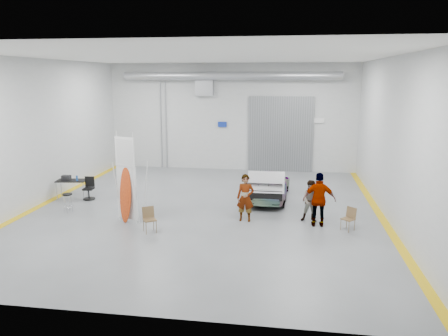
# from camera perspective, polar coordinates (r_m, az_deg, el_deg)

# --- Properties ---
(ground) EXTENTS (16.00, 16.00, 0.00)m
(ground) POSITION_cam_1_polar(r_m,az_deg,el_deg) (17.62, -2.57, -5.52)
(ground) COLOR slate
(ground) RESTS_ON ground
(room_shell) EXTENTS (14.02, 16.18, 6.01)m
(room_shell) POSITION_cam_1_polar(r_m,az_deg,el_deg) (19.00, -0.66, 8.29)
(room_shell) COLOR #B9BCBE
(room_shell) RESTS_ON ground
(sedan_car) EXTENTS (1.92, 4.34, 1.24)m
(sedan_car) POSITION_cam_1_polar(r_m,az_deg,el_deg) (19.21, 5.78, -2.18)
(sedan_car) COLOR white
(sedan_car) RESTS_ON ground
(person_a) EXTENTS (0.66, 0.45, 1.77)m
(person_a) POSITION_cam_1_polar(r_m,az_deg,el_deg) (16.11, 2.82, -3.91)
(person_a) COLOR #8F654E
(person_a) RESTS_ON ground
(person_b) EXTENTS (0.77, 0.59, 1.56)m
(person_b) POSITION_cam_1_polar(r_m,az_deg,el_deg) (16.37, 11.37, -4.25)
(person_b) COLOR slate
(person_b) RESTS_ON ground
(person_c) EXTENTS (1.15, 0.49, 1.96)m
(person_c) POSITION_cam_1_polar(r_m,az_deg,el_deg) (15.86, 12.34, -4.06)
(person_c) COLOR olive
(person_c) RESTS_ON ground
(surfboard_display) EXTENTS (0.89, 0.52, 3.35)m
(surfboard_display) POSITION_cam_1_polar(r_m,az_deg,el_deg) (16.17, -12.37, -2.39)
(surfboard_display) COLOR white
(surfboard_display) RESTS_ON ground
(folding_chair_near) EXTENTS (0.56, 0.61, 0.87)m
(folding_chair_near) POSITION_cam_1_polar(r_m,az_deg,el_deg) (15.34, -9.64, -7.29)
(folding_chair_near) COLOR brown
(folding_chair_near) RESTS_ON ground
(folding_chair_far) EXTENTS (0.53, 0.60, 0.81)m
(folding_chair_far) POSITION_cam_1_polar(r_m,az_deg,el_deg) (15.88, 15.85, -6.98)
(folding_chair_far) COLOR brown
(folding_chair_far) RESTS_ON ground
(shop_stool) EXTENTS (0.39, 0.39, 0.76)m
(shop_stool) POSITION_cam_1_polar(r_m,az_deg,el_deg) (18.29, -19.71, -4.34)
(shop_stool) COLOR black
(shop_stool) RESTS_ON ground
(work_table) EXTENTS (1.35, 0.82, 1.04)m
(work_table) POSITION_cam_1_polar(r_m,az_deg,el_deg) (20.34, -19.46, -1.49)
(work_table) COLOR #95979D
(work_table) RESTS_ON ground
(office_chair) EXTENTS (0.52, 0.52, 0.97)m
(office_chair) POSITION_cam_1_polar(r_m,az_deg,el_deg) (19.94, -17.20, -2.72)
(office_chair) COLOR black
(office_chair) RESTS_ON ground
(trunk_lid) EXTENTS (1.44, 0.88, 0.04)m
(trunk_lid) POSITION_cam_1_polar(r_m,az_deg,el_deg) (17.23, 5.50, -1.62)
(trunk_lid) COLOR silver
(trunk_lid) RESTS_ON sedan_car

